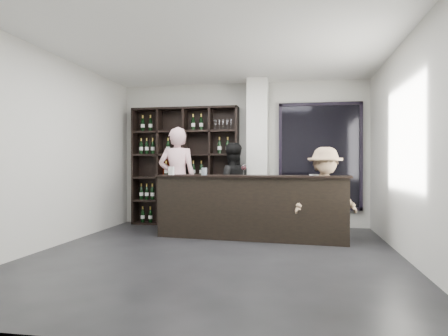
% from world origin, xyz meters
% --- Properties ---
extents(floor, '(5.00, 5.50, 0.01)m').
position_xyz_m(floor, '(0.00, 0.00, -0.01)').
color(floor, black).
rests_on(floor, ground).
extents(wine_shelf, '(2.20, 0.35, 2.40)m').
position_xyz_m(wine_shelf, '(-1.15, 2.57, 1.20)').
color(wine_shelf, black).
rests_on(wine_shelf, floor).
extents(structural_column, '(0.40, 0.40, 2.90)m').
position_xyz_m(structural_column, '(0.35, 2.47, 1.45)').
color(structural_column, silver).
rests_on(structural_column, floor).
extents(glass_panel, '(1.60, 0.08, 2.10)m').
position_xyz_m(glass_panel, '(1.55, 2.69, 1.40)').
color(glass_panel, black).
rests_on(glass_panel, floor).
extents(tasting_counter, '(3.21, 0.67, 1.06)m').
position_xyz_m(tasting_counter, '(0.35, 1.29, 0.53)').
color(tasting_counter, black).
rests_on(tasting_counter, floor).
extents(taster_pink, '(0.76, 0.55, 1.93)m').
position_xyz_m(taster_pink, '(-1.10, 1.85, 0.96)').
color(taster_pink, '#D8A3AA').
rests_on(taster_pink, floor).
extents(taster_black, '(0.95, 0.84, 1.64)m').
position_xyz_m(taster_black, '(-0.10, 2.02, 0.82)').
color(taster_black, black).
rests_on(taster_black, floor).
extents(customer, '(1.08, 0.78, 1.51)m').
position_xyz_m(customer, '(1.54, 1.05, 0.75)').
color(customer, '#A08060').
rests_on(customer, floor).
extents(wine_glass, '(0.09, 0.09, 0.21)m').
position_xyz_m(wine_glass, '(0.23, 1.22, 1.16)').
color(wine_glass, white).
rests_on(wine_glass, tasting_counter).
extents(spit_cup, '(0.10, 0.10, 0.13)m').
position_xyz_m(spit_cup, '(-0.42, 1.15, 1.12)').
color(spit_cup, '#ABBDCE').
rests_on(spit_cup, tasting_counter).
extents(napkin_stack, '(0.16, 0.16, 0.02)m').
position_xyz_m(napkin_stack, '(1.38, 1.29, 1.07)').
color(napkin_stack, white).
rests_on(napkin_stack, tasting_counter).
extents(card_stand, '(0.11, 0.08, 0.14)m').
position_xyz_m(card_stand, '(-1.01, 1.21, 1.13)').
color(card_stand, white).
rests_on(card_stand, tasting_counter).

